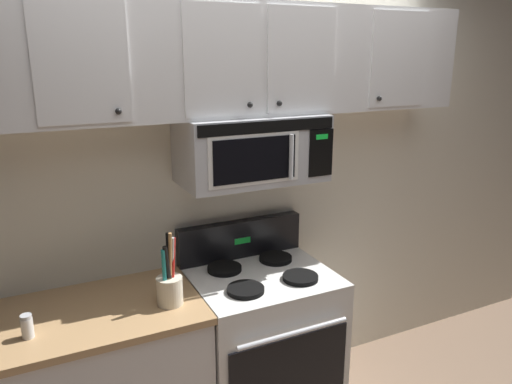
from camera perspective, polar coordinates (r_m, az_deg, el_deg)
name	(u,v)px	position (r m, az deg, el deg)	size (l,w,h in m)	color
back_wall	(234,179)	(2.85, -2.63, 1.48)	(5.20, 0.10, 2.70)	silver
stove_range	(261,344)	(2.91, 0.59, -17.32)	(0.76, 0.69, 1.12)	white
over_range_microwave	(252,149)	(2.58, -0.50, 5.09)	(0.76, 0.43, 0.35)	#B7BABF
upper_cabinets	(249,60)	(2.57, -0.82, 15.13)	(2.50, 0.36, 0.55)	silver
utensil_crock_cream	(170,285)	(2.40, -10.03, -10.64)	(0.12, 0.12, 0.37)	beige
salt_shaker	(27,326)	(2.34, -25.12, -14.00)	(0.05, 0.05, 0.11)	white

